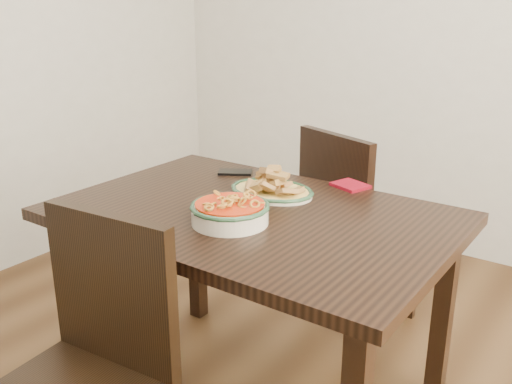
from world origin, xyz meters
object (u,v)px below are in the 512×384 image
Objects in this scene: chair_near at (88,363)px; fish_plate at (272,182)px; chair_far at (350,217)px; dining_table at (253,236)px; noodle_bowl at (230,210)px; smartphone at (235,172)px.

fish_plate is at bearing 82.96° from chair_near.
chair_near is (-0.09, -1.37, 0.00)m from chair_far.
dining_table is at bearing 108.96° from chair_far.
noodle_bowl is (0.08, 0.52, 0.29)m from chair_near.
chair_near reaches higher than dining_table.
chair_near is at bearing -92.19° from fish_plate.
dining_table is 9.65× the size of smartphone.
chair_near is 1.01m from smartphone.
chair_far is at bearing 89.48° from noodle_bowl.
noodle_bowl is (0.05, -0.31, -0.00)m from fish_plate.
chair_far is 1.00× the size of chair_near.
dining_table is at bearing -75.97° from smartphone.
chair_far is 2.89× the size of fish_plate.
chair_near reaches higher than smartphone.
dining_table is 0.44m from smartphone.
fish_plate is at bearing 104.15° from chair_far.
noodle_bowl is at bearing -80.99° from fish_plate.
dining_table is at bearing -76.62° from fish_plate.
fish_plate is 2.30× the size of smartphone.
chair_far is 0.62m from fish_plate.
dining_table is 0.23m from fish_plate.
chair_far is 0.58m from smartphone.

